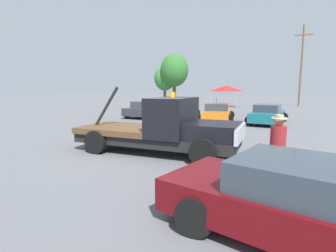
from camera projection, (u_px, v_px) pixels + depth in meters
ground_plane at (156, 152)px, 10.09m from camera, size 160.00×160.00×0.00m
tow_truck at (165, 129)px, 9.82m from camera, size 6.29×2.46×2.51m
foreground_car at (321, 207)px, 4.00m from camera, size 5.47×3.17×1.34m
person_near_truck at (278, 143)px, 6.66m from camera, size 0.40×0.40×1.79m
parked_car_charcoal at (146, 109)px, 22.13m from camera, size 2.60×4.53×1.34m
parked_car_cream at (182, 110)px, 21.45m from camera, size 2.66×4.41×1.34m
parked_car_orange at (217, 113)px, 19.20m from camera, size 2.81×4.71×1.34m
parked_car_teal at (268, 114)px, 18.06m from camera, size 2.67×4.92×1.34m
canopy_tent_red at (226, 88)px, 33.52m from camera, size 3.33×3.33×2.75m
tree_left at (174, 71)px, 38.87m from camera, size 4.16×4.16×7.42m
tree_center at (165, 79)px, 40.30m from camera, size 3.20×3.20×5.72m
utility_pole at (301, 64)px, 33.63m from camera, size 2.20×0.24×10.32m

